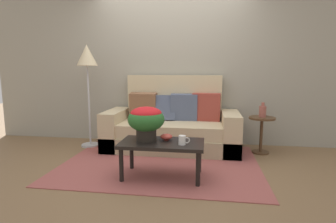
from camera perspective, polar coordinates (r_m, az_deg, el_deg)
ground_plane at (r=3.57m, az=-1.86°, el=-11.43°), size 14.00×14.00×0.00m
wall_back at (r=4.62m, az=0.95°, el=11.30°), size 6.40×0.12×2.87m
area_rug at (r=3.66m, az=-1.57°, el=-10.82°), size 2.55×1.90×0.01m
couch at (r=4.26m, az=0.85°, el=-3.28°), size 2.04×0.86×1.15m
coffee_table at (r=3.11m, az=-1.27°, el=-7.36°), size 0.95×0.52×0.42m
side_table at (r=4.23m, az=19.10°, el=-3.36°), size 0.38×0.38×0.55m
floor_lamp at (r=4.48m, az=-16.66°, el=9.73°), size 0.32×0.32×1.62m
potted_plant at (r=3.10m, az=-4.63°, el=-1.70°), size 0.42×0.42×0.39m
coffee_mug at (r=2.97m, az=3.06°, el=-6.04°), size 0.12×0.08×0.10m
snack_bowl at (r=3.17m, az=-0.36°, el=-5.33°), size 0.14×0.14×0.07m
table_vase at (r=4.20m, az=19.31°, el=0.09°), size 0.10×0.10×0.22m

